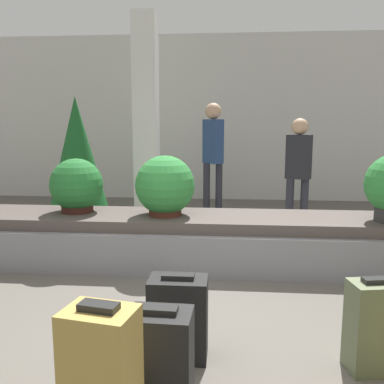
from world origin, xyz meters
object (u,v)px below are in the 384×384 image
(suitcase_8, at_px, (178,318))
(traveler_1, at_px, (213,148))
(pillar, at_px, (146,118))
(decorated_tree, at_px, (77,155))
(suitcase_7, at_px, (373,327))
(potted_plant_1, at_px, (165,187))
(traveler_0, at_px, (298,166))
(suitcase_6, at_px, (161,365))
(potted_plant_0, at_px, (77,186))

(suitcase_8, height_order, traveler_1, traveler_1)
(pillar, xyz_separation_m, decorated_tree, (-0.93, -0.62, -0.56))
(suitcase_7, bearing_deg, traveler_1, 94.73)
(potted_plant_1, xyz_separation_m, traveler_0, (1.62, 1.51, 0.08))
(pillar, height_order, potted_plant_1, pillar)
(suitcase_7, bearing_deg, suitcase_6, -166.67)
(pillar, relative_size, potted_plant_0, 5.38)
(decorated_tree, bearing_deg, traveler_0, -4.10)
(suitcase_6, relative_size, potted_plant_0, 1.03)
(traveler_0, bearing_deg, potted_plant_1, -110.38)
(suitcase_7, distance_m, traveler_0, 3.47)
(potted_plant_1, bearing_deg, pillar, 105.45)
(suitcase_8, height_order, potted_plant_1, potted_plant_1)
(suitcase_7, relative_size, suitcase_8, 1.05)
(suitcase_7, distance_m, potted_plant_1, 2.53)
(potted_plant_1, relative_size, decorated_tree, 0.34)
(potted_plant_0, bearing_deg, traveler_0, 28.47)
(suitcase_8, xyz_separation_m, potted_plant_0, (-1.36, 1.94, 0.56))
(pillar, height_order, traveler_1, pillar)
(potted_plant_0, xyz_separation_m, traveler_0, (2.62, 1.42, 0.11))
(suitcase_6, bearing_deg, potted_plant_0, 119.89)
(suitcase_6, relative_size, traveler_0, 0.39)
(potted_plant_0, height_order, potted_plant_1, potted_plant_1)
(traveler_0, bearing_deg, pillar, -173.63)
(suitcase_8, distance_m, potted_plant_0, 2.43)
(pillar, xyz_separation_m, traveler_1, (1.06, 0.05, -0.49))
(pillar, bearing_deg, traveler_0, -20.39)
(suitcase_7, height_order, decorated_tree, decorated_tree)
(suitcase_6, xyz_separation_m, suitcase_8, (0.02, 0.59, -0.02))
(suitcase_6, bearing_deg, traveler_0, 73.92)
(pillar, relative_size, potted_plant_1, 4.99)
(suitcase_7, bearing_deg, decorated_tree, 120.58)
(decorated_tree, bearing_deg, potted_plant_0, -70.61)
(traveler_1, bearing_deg, potted_plant_1, 128.02)
(potted_plant_1, xyz_separation_m, decorated_tree, (-1.58, 1.74, 0.19))
(suitcase_6, bearing_deg, suitcase_8, 89.96)
(suitcase_6, relative_size, traveler_1, 0.33)
(potted_plant_0, xyz_separation_m, decorated_tree, (-0.58, 1.65, 0.21))
(potted_plant_1, relative_size, traveler_0, 0.41)
(suitcase_8, bearing_deg, decorated_tree, 118.03)
(suitcase_7, xyz_separation_m, decorated_tree, (-3.15, 3.64, 0.75))
(suitcase_7, height_order, traveler_0, traveler_0)
(suitcase_6, height_order, potted_plant_1, potted_plant_1)
(pillar, height_order, suitcase_6, pillar)
(traveler_0, relative_size, decorated_tree, 0.83)
(suitcase_8, distance_m, traveler_1, 4.34)
(suitcase_7, distance_m, decorated_tree, 4.87)
(suitcase_6, xyz_separation_m, potted_plant_1, (-0.34, 2.44, 0.56))
(pillar, bearing_deg, suitcase_8, -76.47)
(suitcase_8, xyz_separation_m, potted_plant_1, (-0.36, 1.85, 0.58))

